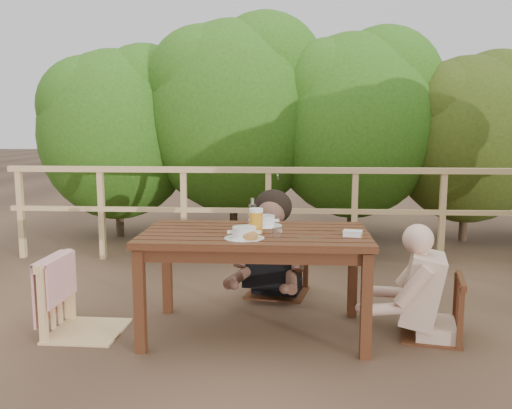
# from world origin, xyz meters

# --- Properties ---
(ground) EXTENTS (60.00, 60.00, 0.00)m
(ground) POSITION_xyz_m (0.00, 0.00, 0.00)
(ground) COLOR brown
(ground) RESTS_ON ground
(table) EXTENTS (1.53, 0.86, 0.71)m
(table) POSITION_xyz_m (0.00, 0.00, 0.35)
(table) COLOR #3E1F10
(table) RESTS_ON ground
(chair_left) EXTENTS (0.51, 0.51, 1.01)m
(chair_left) POSITION_xyz_m (-1.18, -0.07, 0.51)
(chair_left) COLOR tan
(chair_left) RESTS_ON ground
(chair_far) EXTENTS (0.57, 0.57, 0.98)m
(chair_far) POSITION_xyz_m (0.13, 0.90, 0.49)
(chair_far) COLOR #3E1F10
(chair_far) RESTS_ON ground
(chair_right) EXTENTS (0.48, 0.48, 0.82)m
(chair_right) POSITION_xyz_m (1.20, 0.01, 0.41)
(chair_right) COLOR #3E1F10
(chair_right) RESTS_ON ground
(woman) EXTENTS (0.69, 0.79, 1.40)m
(woman) POSITION_xyz_m (0.13, 0.92, 0.70)
(woman) COLOR black
(woman) RESTS_ON ground
(diner_right) EXTENTS (0.73, 0.64, 1.28)m
(diner_right) POSITION_xyz_m (1.23, 0.01, 0.64)
(diner_right) COLOR tan
(diner_right) RESTS_ON ground
(railing) EXTENTS (5.60, 0.10, 1.01)m
(railing) POSITION_xyz_m (0.00, 2.00, 0.51)
(railing) COLOR tan
(railing) RESTS_ON ground
(hedge_row) EXTENTS (6.60, 1.60, 3.80)m
(hedge_row) POSITION_xyz_m (0.40, 3.20, 1.90)
(hedge_row) COLOR #285313
(hedge_row) RESTS_ON ground
(soup_near) EXTENTS (0.26, 0.26, 0.09)m
(soup_near) POSITION_xyz_m (-0.06, -0.21, 0.75)
(soup_near) COLOR silver
(soup_near) RESTS_ON table
(soup_far) EXTENTS (0.26, 0.26, 0.09)m
(soup_far) POSITION_xyz_m (0.05, 0.23, 0.75)
(soup_far) COLOR silver
(soup_far) RESTS_ON table
(bread_roll) EXTENTS (0.12, 0.09, 0.07)m
(bread_roll) POSITION_xyz_m (-0.03, -0.25, 0.74)
(bread_roll) COLOR #9E672E
(bread_roll) RESTS_ON table
(beer_glass) EXTENTS (0.09, 0.09, 0.18)m
(beer_glass) POSITION_xyz_m (0.01, -0.05, 0.80)
(beer_glass) COLOR gold
(beer_glass) RESTS_ON table
(bottle) EXTENTS (0.05, 0.05, 0.23)m
(bottle) POSITION_xyz_m (-0.03, 0.12, 0.82)
(bottle) COLOR white
(bottle) RESTS_ON table
(tumbler) EXTENTS (0.07, 0.07, 0.08)m
(tumbler) POSITION_xyz_m (0.15, -0.19, 0.74)
(tumbler) COLOR white
(tumbler) RESTS_ON table
(butter_tub) EXTENTS (0.14, 0.11, 0.05)m
(butter_tub) POSITION_xyz_m (0.64, -0.11, 0.73)
(butter_tub) COLOR white
(butter_tub) RESTS_ON table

